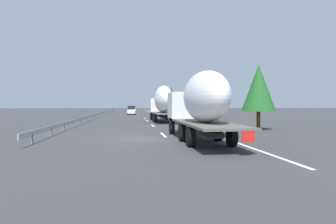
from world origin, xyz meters
TOP-DOWN VIEW (x-y plane):
  - ground_plane at (40.00, 0.00)m, footprint 260.00×260.00m
  - lane_stripe_0 at (2.00, -1.80)m, footprint 3.20×0.20m
  - lane_stripe_1 at (11.45, -1.80)m, footprint 3.20×0.20m
  - lane_stripe_2 at (20.97, -1.80)m, footprint 3.20×0.20m
  - lane_stripe_3 at (27.20, -1.80)m, footprint 3.20×0.20m
  - lane_stripe_4 at (45.80, -1.80)m, footprint 3.20×0.20m
  - lane_stripe_5 at (45.87, -1.80)m, footprint 3.20×0.20m
  - lane_stripe_6 at (50.47, -1.80)m, footprint 3.20×0.20m
  - edge_line_right at (45.00, -5.50)m, footprint 110.00×0.20m
  - truck_lead at (18.45, -3.60)m, footprint 12.54×2.55m
  - truck_trailing at (-1.70, -3.60)m, footprint 12.32×2.55m
  - car_yellow_coupe at (66.80, -0.28)m, footprint 4.03×1.91m
  - car_white_van at (45.78, 0.21)m, footprint 4.62×1.73m
  - road_sign at (38.88, -6.70)m, footprint 0.10×0.90m
  - tree_0 at (23.17, -10.62)m, footprint 3.78×3.78m
  - tree_1 at (80.26, -13.19)m, footprint 2.95×2.95m
  - tree_2 at (56.10, -10.45)m, footprint 3.97×3.97m
  - tree_3 at (30.59, -11.90)m, footprint 3.59×3.59m
  - tree_4 at (5.34, -10.57)m, footprint 2.93×2.93m
  - tree_5 at (65.68, -11.49)m, footprint 2.90×2.90m
  - guardrail_median at (43.00, 6.00)m, footprint 94.00×0.10m

SIDE VIEW (x-z plane):
  - ground_plane at x=40.00m, z-range 0.00..0.00m
  - lane_stripe_0 at x=2.00m, z-range 0.00..0.01m
  - lane_stripe_1 at x=11.45m, z-range 0.00..0.01m
  - lane_stripe_2 at x=20.97m, z-range 0.00..0.01m
  - lane_stripe_3 at x=27.20m, z-range 0.00..0.01m
  - lane_stripe_4 at x=45.80m, z-range 0.00..0.01m
  - lane_stripe_5 at x=45.87m, z-range 0.00..0.01m
  - lane_stripe_6 at x=50.47m, z-range 0.00..0.01m
  - edge_line_right at x=45.00m, z-range 0.00..0.01m
  - guardrail_median at x=43.00m, z-range 0.20..0.96m
  - car_yellow_coupe at x=66.80m, z-range 0.01..1.86m
  - car_white_van at x=45.78m, z-range 0.00..1.95m
  - road_sign at x=38.88m, z-range 0.63..3.92m
  - truck_trailing at x=-1.70m, z-range 0.29..4.36m
  - truck_lead at x=18.45m, z-range 0.28..4.82m
  - tree_0 at x=23.17m, z-range 0.69..6.42m
  - tree_4 at x=5.34m, z-range 0.79..6.50m
  - tree_3 at x=30.59m, z-range 0.71..6.76m
  - tree_2 at x=56.10m, z-range 0.94..7.30m
  - tree_5 at x=65.68m, z-range 0.73..8.15m
  - tree_1 at x=80.26m, z-range 0.94..8.39m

